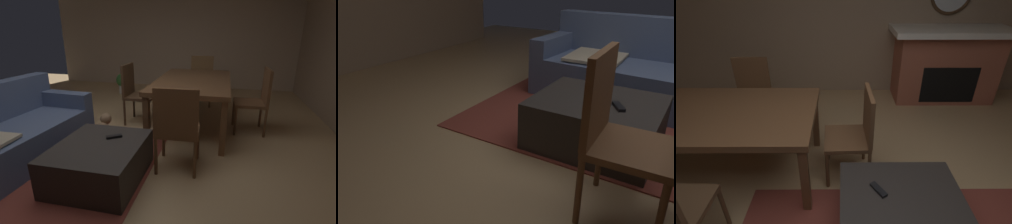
# 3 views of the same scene
# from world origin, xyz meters

# --- Properties ---
(floor) EXTENTS (9.55, 9.55, 0.00)m
(floor) POSITION_xyz_m (0.00, 0.00, 0.00)
(floor) COLOR tan
(wall_right_window_side) EXTENTS (0.12, 6.30, 2.55)m
(wall_right_window_side) POSITION_xyz_m (3.98, 0.00, 1.27)
(wall_right_window_side) COLOR #C4AA91
(wall_right_window_side) RESTS_ON ground
(area_rug) EXTENTS (2.60, 2.00, 0.01)m
(area_rug) POSITION_xyz_m (-0.41, 0.45, 0.01)
(area_rug) COLOR brown
(area_rug) RESTS_ON ground
(couch) EXTENTS (2.08, 1.01, 0.86)m
(couch) POSITION_xyz_m (-0.39, 1.07, 0.31)
(couch) COLOR #4C5B7F
(couch) RESTS_ON ground
(ottoman_coffee_table) EXTENTS (0.94, 0.82, 0.39)m
(ottoman_coffee_table) POSITION_xyz_m (-0.41, -0.10, 0.19)
(ottoman_coffee_table) COLOR #2D2826
(ottoman_coffee_table) RESTS_ON ground
(tv_remote) EXTENTS (0.13, 0.16, 0.02)m
(tv_remote) POSITION_xyz_m (-0.24, -0.19, 0.40)
(tv_remote) COLOR black
(tv_remote) RESTS_ON ottoman_coffee_table
(dining_table) EXTENTS (1.82, 1.06, 0.74)m
(dining_table) POSITION_xyz_m (1.21, -0.81, 0.67)
(dining_table) COLOR brown
(dining_table) RESTS_ON ground
(dining_chair_west) EXTENTS (0.46, 0.46, 0.93)m
(dining_chair_west) POSITION_xyz_m (-0.10, -0.82, 0.52)
(dining_chair_west) COLOR brown
(dining_chair_west) RESTS_ON ground
(dining_chair_south) EXTENTS (0.46, 0.46, 0.93)m
(dining_chair_south) POSITION_xyz_m (1.21, -1.73, 0.52)
(dining_chair_south) COLOR brown
(dining_chair_south) RESTS_ON ground
(dining_chair_east) EXTENTS (0.44, 0.44, 0.93)m
(dining_chair_east) POSITION_xyz_m (2.51, -0.81, 0.52)
(dining_chair_east) COLOR brown
(dining_chair_east) RESTS_ON ground
(dining_chair_north) EXTENTS (0.44, 0.44, 0.93)m
(dining_chair_north) POSITION_xyz_m (1.21, 0.11, 0.52)
(dining_chair_north) COLOR #513823
(dining_chair_north) RESTS_ON ground
(potted_plant) EXTENTS (0.28, 0.28, 0.47)m
(potted_plant) POSITION_xyz_m (2.87, 1.02, 0.27)
(potted_plant) COLOR beige
(potted_plant) RESTS_ON ground
(small_dog) EXTENTS (0.48, 0.25, 0.29)m
(small_dog) POSITION_xyz_m (0.39, 0.32, 0.17)
(small_dog) COLOR #8C6B4C
(small_dog) RESTS_ON ground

